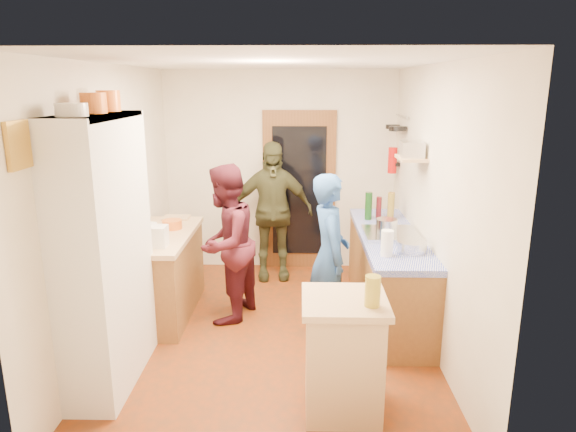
{
  "coord_description": "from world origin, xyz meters",
  "views": [
    {
      "loc": [
        0.25,
        -4.67,
        2.41
      ],
      "look_at": [
        0.14,
        0.15,
        1.17
      ],
      "focal_mm": 32.0,
      "sensor_mm": 36.0,
      "label": 1
    }
  ],
  "objects_px": {
    "person_left": "(230,243)",
    "person_back": "(273,211)",
    "hutch_body": "(106,253)",
    "island_base": "(343,358)",
    "person_hob": "(333,255)",
    "right_counter_base": "(387,277)"
  },
  "relations": [
    {
      "from": "person_left",
      "to": "person_back",
      "type": "bearing_deg",
      "value": -178.69
    },
    {
      "from": "hutch_body",
      "to": "person_back",
      "type": "relative_size",
      "value": 1.26
    },
    {
      "from": "hutch_body",
      "to": "island_base",
      "type": "xyz_separation_m",
      "value": [
        1.89,
        -0.42,
        -0.67
      ]
    },
    {
      "from": "person_left",
      "to": "person_back",
      "type": "distance_m",
      "value": 1.24
    },
    {
      "from": "person_hob",
      "to": "person_left",
      "type": "bearing_deg",
      "value": 66.84
    },
    {
      "from": "hutch_body",
      "to": "right_counter_base",
      "type": "height_order",
      "value": "hutch_body"
    },
    {
      "from": "hutch_body",
      "to": "person_left",
      "type": "xyz_separation_m",
      "value": [
        0.84,
        1.18,
        -0.28
      ]
    },
    {
      "from": "right_counter_base",
      "to": "hutch_body",
      "type": "bearing_deg",
      "value": -152.53
    },
    {
      "from": "person_hob",
      "to": "hutch_body",
      "type": "bearing_deg",
      "value": 107.66
    },
    {
      "from": "right_counter_base",
      "to": "island_base",
      "type": "height_order",
      "value": "island_base"
    },
    {
      "from": "hutch_body",
      "to": "right_counter_base",
      "type": "xyz_separation_m",
      "value": [
        2.5,
        1.3,
        -0.68
      ]
    },
    {
      "from": "hutch_body",
      "to": "person_left",
      "type": "relative_size",
      "value": 1.34
    },
    {
      "from": "right_counter_base",
      "to": "island_base",
      "type": "relative_size",
      "value": 2.56
    },
    {
      "from": "person_left",
      "to": "person_back",
      "type": "xyz_separation_m",
      "value": [
        0.38,
        1.18,
        0.05
      ]
    },
    {
      "from": "island_base",
      "to": "person_hob",
      "type": "xyz_separation_m",
      "value": [
        0.0,
        1.3,
        0.37
      ]
    },
    {
      "from": "hutch_body",
      "to": "person_back",
      "type": "bearing_deg",
      "value": 62.61
    },
    {
      "from": "person_left",
      "to": "person_back",
      "type": "relative_size",
      "value": 0.94
    },
    {
      "from": "person_hob",
      "to": "right_counter_base",
      "type": "bearing_deg",
      "value": -62.99
    },
    {
      "from": "right_counter_base",
      "to": "person_left",
      "type": "distance_m",
      "value": 1.72
    },
    {
      "from": "island_base",
      "to": "right_counter_base",
      "type": "bearing_deg",
      "value": 70.37
    },
    {
      "from": "person_hob",
      "to": "person_back",
      "type": "distance_m",
      "value": 1.62
    },
    {
      "from": "island_base",
      "to": "person_back",
      "type": "height_order",
      "value": "person_back"
    }
  ]
}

